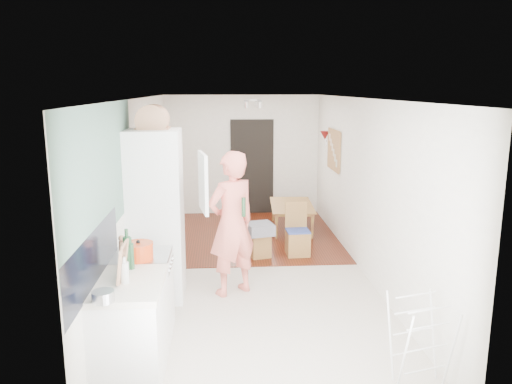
{
  "coord_description": "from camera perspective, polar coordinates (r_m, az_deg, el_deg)",
  "views": [
    {
      "loc": [
        -0.44,
        -6.89,
        2.65
      ],
      "look_at": [
        0.06,
        0.2,
        1.16
      ],
      "focal_mm": 35.0,
      "sensor_mm": 36.0,
      "label": 1
    }
  ],
  "objects": [
    {
      "name": "bread_bin",
      "position": [
        6.27,
        -11.73,
        8.04
      ],
      "size": [
        0.42,
        0.4,
        0.21
      ],
      "primitive_type": null,
      "rotation": [
        0.0,
        0.0,
        0.06
      ],
      "color": "tan",
      "rests_on": "fridge_housing"
    },
    {
      "name": "doorway_recess",
      "position": [
        10.52,
        -0.46,
        2.85
      ],
      "size": [
        0.9,
        0.04,
        2.0
      ],
      "primitive_type": "cube",
      "color": "black",
      "rests_on": "room_shell"
    },
    {
      "name": "bottle_a",
      "position": [
        5.01,
        -14.48,
        -6.77
      ],
      "size": [
        0.08,
        0.08,
        0.32
      ],
      "primitive_type": "cylinder",
      "rotation": [
        0.0,
        0.0,
        -0.02
      ],
      "color": "#1D4124",
      "rests_on": "worktop"
    },
    {
      "name": "base_cabinet",
      "position": [
        4.95,
        -14.08,
        -15.15
      ],
      "size": [
        0.6,
        0.9,
        0.86
      ],
      "primitive_type": "cube",
      "color": "white",
      "rests_on": "room_shell"
    },
    {
      "name": "pinboard",
      "position": [
        9.08,
        8.92,
        4.78
      ],
      "size": [
        0.03,
        0.9,
        0.7
      ],
      "primitive_type": "cube",
      "color": "tan",
      "rests_on": "room_shell"
    },
    {
      "name": "pepper_mill_front",
      "position": [
        5.23,
        -15.05,
        -6.59
      ],
      "size": [
        0.08,
        0.08,
        0.22
      ],
      "primitive_type": "cylinder",
      "rotation": [
        0.0,
        0.0,
        -0.33
      ],
      "color": "tan",
      "rests_on": "worktop"
    },
    {
      "name": "grey_drape",
      "position": [
        7.82,
        0.45,
        -4.22
      ],
      "size": [
        0.47,
        0.47,
        0.18
      ],
      "primitive_type": "cube",
      "rotation": [
        0.0,
        0.0,
        0.24
      ],
      "color": "slate",
      "rests_on": "stool"
    },
    {
      "name": "bottle_b",
      "position": [
        5.01,
        -14.09,
        -7.14
      ],
      "size": [
        0.07,
        0.07,
        0.26
      ],
      "primitive_type": "cylinder",
      "rotation": [
        0.0,
        0.0,
        -0.33
      ],
      "color": "#1D4124",
      "rests_on": "worktop"
    },
    {
      "name": "person",
      "position": [
        6.35,
        -2.81,
        -2.18
      ],
      "size": [
        0.97,
        0.88,
        2.22
      ],
      "primitive_type": "imported",
      "rotation": [
        0.0,
        0.0,
        3.7
      ],
      "color": "#F07464",
      "rests_on": "floor"
    },
    {
      "name": "fridge_housing",
      "position": [
        6.36,
        -11.39,
        -2.69
      ],
      "size": [
        0.66,
        0.66,
        2.15
      ],
      "primitive_type": "cube",
      "color": "white",
      "rests_on": "room_shell"
    },
    {
      "name": "wall_sconce",
      "position": [
        9.68,
        7.87,
        6.44
      ],
      "size": [
        0.18,
        0.18,
        0.16
      ],
      "primitive_type": "cone",
      "color": "maroon",
      "rests_on": "room_shell"
    },
    {
      "name": "tile_splashback",
      "position": [
        4.73,
        -17.95,
        -7.2
      ],
      "size": [
        0.02,
        1.9,
        0.5
      ],
      "primitive_type": "cube",
      "color": "black",
      "rests_on": "room_shell"
    },
    {
      "name": "sage_wall_panel",
      "position": [
        5.08,
        -17.05,
        2.31
      ],
      "size": [
        0.02,
        3.0,
        1.3
      ],
      "primitive_type": "cube",
      "color": "slate",
      "rests_on": "room_shell"
    },
    {
      "name": "stool",
      "position": [
        7.95,
        0.42,
        -6.1
      ],
      "size": [
        0.36,
        0.36,
        0.39
      ],
      "primitive_type": null,
      "rotation": [
        0.0,
        0.0,
        0.24
      ],
      "color": "olive",
      "rests_on": "floor"
    },
    {
      "name": "room_shell",
      "position": [
        7.04,
        -0.34,
        0.42
      ],
      "size": [
        3.2,
        7.0,
        2.5
      ],
      "primitive_type": null,
      "color": "white",
      "rests_on": "ground"
    },
    {
      "name": "pinboard_frame",
      "position": [
        9.08,
        8.82,
        4.78
      ],
      "size": [
        0.0,
        0.94,
        0.74
      ],
      "primitive_type": "cube",
      "color": "olive",
      "rests_on": "room_shell"
    },
    {
      "name": "dining_table",
      "position": [
        9.46,
        4.24,
        -3.11
      ],
      "size": [
        0.72,
        1.22,
        0.41
      ],
      "primitive_type": "imported",
      "rotation": [
        0.0,
        0.0,
        1.51
      ],
      "color": "olive",
      "rests_on": "floor"
    },
    {
      "name": "dining_chair",
      "position": [
        7.99,
        4.8,
        -4.34
      ],
      "size": [
        0.37,
        0.37,
        0.85
      ],
      "primitive_type": null,
      "rotation": [
        0.0,
        0.0,
        0.04
      ],
      "color": "olive",
      "rests_on": "floor"
    },
    {
      "name": "chopping_boards",
      "position": [
        4.71,
        -15.01,
        -7.76
      ],
      "size": [
        0.12,
        0.26,
        0.36
      ],
      "primitive_type": null,
      "rotation": [
        0.0,
        0.0,
        0.31
      ],
      "color": "tan",
      "rests_on": "worktop"
    },
    {
      "name": "worktop",
      "position": [
        4.76,
        -14.36,
        -10.21
      ],
      "size": [
        0.62,
        0.92,
        0.06
      ],
      "primitive_type": "cube",
      "color": "beige",
      "rests_on": "room_shell"
    },
    {
      "name": "red_casserole",
      "position": [
        5.26,
        -13.27,
        -6.6
      ],
      "size": [
        0.34,
        0.34,
        0.18
      ],
      "primitive_type": "cylinder",
      "rotation": [
        0.0,
        0.0,
        -0.13
      ],
      "color": "red",
      "rests_on": "cooker_top"
    },
    {
      "name": "held_bottle",
      "position": [
        6.2,
        -1.43,
        -1.72
      ],
      "size": [
        0.05,
        0.05,
        0.24
      ],
      "primitive_type": "cylinder",
      "color": "#1D4124",
      "rests_on": "person"
    },
    {
      "name": "pepper_mill_back",
      "position": [
        5.07,
        -14.5,
        -7.02
      ],
      "size": [
        0.08,
        0.08,
        0.24
      ],
      "primitive_type": "cylinder",
      "rotation": [
        0.0,
        0.0,
        -0.15
      ],
      "color": "tan",
      "rests_on": "worktop"
    },
    {
      "name": "steel_pan",
      "position": [
        4.37,
        -17.07,
        -11.34
      ],
      "size": [
        0.19,
        0.19,
        0.09
      ],
      "primitive_type": "cylinder",
      "rotation": [
        0.0,
        0.0,
        -0.05
      ],
      "color": "#B1B1B3",
      "rests_on": "worktop"
    },
    {
      "name": "drying_rack",
      "position": [
        4.85,
        18.18,
        -16.15
      ],
      "size": [
        0.51,
        0.48,
        0.84
      ],
      "primitive_type": null,
      "rotation": [
        0.0,
        0.0,
        0.26
      ],
      "color": "white",
      "rests_on": "floor"
    },
    {
      "name": "range_cooker",
      "position": [
        5.61,
        -12.76,
        -11.61
      ],
      "size": [
        0.6,
        0.6,
        0.88
      ],
      "primitive_type": "cube",
      "color": "white",
      "rests_on": "room_shell"
    },
    {
      "name": "cooker_top",
      "position": [
        5.45,
        -12.98,
        -7.16
      ],
      "size": [
        0.6,
        0.6,
        0.04
      ],
      "primitive_type": "cube",
      "color": "#B1B1B3",
      "rests_on": "room_shell"
    },
    {
      "name": "wood_floor_overlay",
      "position": [
        9.14,
        -1.07,
        -4.94
      ],
      "size": [
        3.2,
        3.3,
        0.01
      ],
      "primitive_type": "cube",
      "color": "#5E1B0C",
      "rests_on": "room_shell"
    },
    {
      "name": "fridge_interior",
      "position": [
        6.23,
        -8.74,
        1.57
      ],
      "size": [
        0.02,
        0.52,
        0.66
      ],
      "primitive_type": "cube",
      "color": "white",
      "rests_on": "room_shell"
    },
    {
      "name": "fridge_door",
      "position": [
        5.91,
        -6.07,
        1.1
      ],
      "size": [
        0.14,
        0.56,
        0.7
      ],
      "primitive_type": "cube",
      "rotation": [
        0.0,
        0.0,
        -1.4
      ],
      "color": "white",
      "rests_on": "room_shell"
    },
    {
      "name": "floor",
      "position": [
        7.39,
        -0.33,
        -9.12
      ],
      "size": [
        3.2,
        7.0,
        0.01
      ],
      "primitive_type": "cube",
      "color": "beige",
      "rests_on": "ground"
    },
    {
      "name": "bottle_c",
      "position": [
        4.68,
        -14.8,
        -8.91
      ],
      "size": [
        0.1,
        0.1,
        0.2
      ],
      "primitive_type": "cylinder",
      "rotation": [
        0.0,
        0.0,
        -0.21
      ],
      "color": "beige",
      "rests_on": "worktop"
    }
  ]
}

